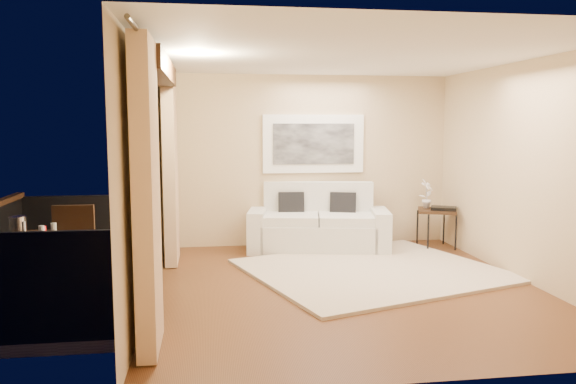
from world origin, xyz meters
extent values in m
plane|color=brown|center=(0.00, 0.00, 0.00)|extent=(5.00, 5.00, 0.00)
plane|color=white|center=(0.00, 0.00, 2.70)|extent=(5.00, 5.00, 0.00)
plane|color=tan|center=(0.00, 2.50, 1.35)|extent=(4.50, 0.00, 4.50)
plane|color=tan|center=(0.00, -2.50, 1.35)|extent=(4.50, 0.00, 4.50)
plane|color=tan|center=(2.25, 0.00, 1.35)|extent=(0.00, 5.00, 5.00)
plane|color=tan|center=(-2.25, 1.85, 1.35)|extent=(0.00, 2.70, 2.70)
plane|color=tan|center=(-2.25, -1.85, 1.35)|extent=(0.00, 2.70, 2.70)
plane|color=tan|center=(-2.25, 0.00, 2.55)|extent=(0.00, 2.40, 2.40)
cube|color=#321D10|center=(-2.13, 0.00, 2.52)|extent=(0.28, 2.40, 0.22)
cube|color=#605B56|center=(-3.15, 0.00, -0.06)|extent=(1.80, 2.60, 0.12)
cube|color=black|center=(-3.15, 1.27, 0.50)|extent=(1.80, 0.06, 1.00)
cube|color=black|center=(-3.15, -1.27, 0.50)|extent=(1.80, 0.06, 1.00)
cube|color=#DEB489|center=(-2.11, 1.55, 1.32)|extent=(0.16, 0.75, 2.62)
cube|color=#DEB489|center=(-2.11, -1.55, 1.32)|extent=(0.16, 0.75, 2.62)
cylinder|color=#4C473F|center=(-2.11, 0.00, 2.63)|extent=(0.04, 4.80, 0.04)
cube|color=white|center=(0.07, 2.47, 1.62)|extent=(1.62, 0.05, 0.92)
cube|color=black|center=(0.07, 2.44, 1.62)|extent=(1.30, 0.02, 0.64)
cube|color=beige|center=(0.52, 0.65, 0.02)|extent=(3.74, 3.48, 0.04)
cube|color=silver|center=(0.07, 2.02, 0.21)|extent=(1.85, 1.20, 0.42)
cube|color=silver|center=(0.13, 2.37, 0.61)|extent=(1.73, 0.52, 0.83)
cube|color=silver|center=(-0.86, 2.19, 0.31)|extent=(0.40, 0.94, 0.63)
cube|color=silver|center=(0.99, 1.85, 0.31)|extent=(0.40, 0.94, 0.63)
cube|color=silver|center=(-0.35, 2.06, 0.50)|extent=(0.94, 0.94, 0.14)
cube|color=silver|center=(0.47, 1.92, 0.50)|extent=(0.94, 0.94, 0.14)
cube|color=black|center=(-0.32, 2.29, 0.67)|extent=(0.42, 0.22, 0.41)
cube|color=black|center=(0.48, 2.15, 0.67)|extent=(0.44, 0.30, 0.41)
cube|color=#321D10|center=(1.93, 1.92, 0.59)|extent=(0.71, 0.71, 0.04)
cylinder|color=black|center=(1.71, 1.70, 0.28)|extent=(0.03, 0.03, 0.57)
cylinder|color=black|center=(2.15, 1.70, 0.28)|extent=(0.03, 0.03, 0.57)
cylinder|color=black|center=(1.71, 2.15, 0.28)|extent=(0.03, 0.03, 0.57)
cylinder|color=black|center=(2.15, 2.15, 0.28)|extent=(0.03, 0.03, 0.57)
cube|color=black|center=(2.01, 1.85, 0.63)|extent=(0.46, 0.41, 0.05)
imported|color=white|center=(1.81, 2.07, 0.84)|extent=(0.29, 0.28, 0.46)
cube|color=#321D10|center=(-3.48, -0.07, 0.72)|extent=(0.66, 0.66, 0.05)
cylinder|color=#321D10|center=(-3.74, -0.32, 0.34)|extent=(0.04, 0.04, 0.69)
cylinder|color=#321D10|center=(-3.23, -0.32, 0.34)|extent=(0.04, 0.04, 0.69)
cylinder|color=#321D10|center=(-3.74, 0.19, 0.34)|extent=(0.04, 0.04, 0.69)
cylinder|color=#321D10|center=(-3.23, 0.19, 0.34)|extent=(0.04, 0.04, 0.69)
cube|color=#321D10|center=(-3.09, 0.30, 0.48)|extent=(0.45, 0.45, 0.05)
cube|color=#321D10|center=(-3.09, 0.10, 0.74)|extent=(0.45, 0.05, 0.58)
cylinder|color=#321D10|center=(-2.90, 0.48, 0.23)|extent=(0.03, 0.03, 0.46)
cylinder|color=#321D10|center=(-3.27, 0.48, 0.23)|extent=(0.03, 0.03, 0.46)
cylinder|color=#321D10|center=(-2.91, 0.12, 0.23)|extent=(0.03, 0.03, 0.46)
cylinder|color=#321D10|center=(-3.27, 0.12, 0.23)|extent=(0.03, 0.03, 0.46)
cube|color=#321D10|center=(-3.15, -1.00, 0.41)|extent=(0.42, 0.42, 0.05)
cube|color=#321D10|center=(-3.13, -0.83, 0.63)|extent=(0.38, 0.09, 0.50)
cylinder|color=#321D10|center=(-3.32, -1.13, 0.19)|extent=(0.03, 0.03, 0.39)
cylinder|color=#321D10|center=(-3.01, -1.17, 0.19)|extent=(0.03, 0.03, 0.39)
cylinder|color=#321D10|center=(-3.28, -0.83, 0.19)|extent=(0.03, 0.03, 0.39)
cylinder|color=#321D10|center=(-2.98, -0.86, 0.19)|extent=(0.03, 0.03, 0.39)
cylinder|color=white|center=(-3.64, -0.02, 0.84)|extent=(0.18, 0.18, 0.20)
cylinder|color=red|center=(-3.40, 0.07, 0.78)|extent=(0.06, 0.06, 0.07)
cylinder|color=white|center=(-3.51, -0.24, 0.83)|extent=(0.04, 0.04, 0.18)
cylinder|color=white|center=(-3.35, -0.17, 0.80)|extent=(0.06, 0.06, 0.12)
cylinder|color=silver|center=(-3.27, -0.02, 0.80)|extent=(0.06, 0.06, 0.12)
camera|label=1|loc=(-1.60, -6.32, 1.92)|focal=35.00mm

